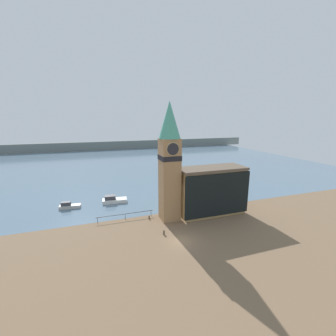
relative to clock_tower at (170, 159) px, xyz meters
The scene contains 10 objects.
ground_plane 14.28m from the clock_tower, 96.50° to the right, with size 160.00×160.00×0.00m, color brown.
water 63.80m from the clock_tower, 90.87° to the left, with size 160.00×120.00×0.00m.
far_shoreline 103.14m from the clock_tower, 90.53° to the left, with size 180.00×3.00×5.00m.
pier_railing 13.55m from the clock_tower, 162.84° to the left, with size 10.71×0.08×1.09m.
clock_tower is the anchor object (origin of this frame).
pier_building 11.07m from the clock_tower, ahead, with size 13.47×5.55×9.46m.
boat_near 18.73m from the clock_tower, 127.66° to the left, with size 5.54×2.65×1.69m.
boat_far 24.62m from the clock_tower, 147.85° to the left, with size 4.38×1.82×1.44m.
mooring_bollard_near 11.87m from the clock_tower, 162.57° to the left, with size 0.31×0.31×0.66m.
mooring_bollard_far 12.72m from the clock_tower, 117.77° to the right, with size 0.33×0.33×0.78m.
Camera 1 is at (-12.19, -29.29, 18.83)m, focal length 24.00 mm.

